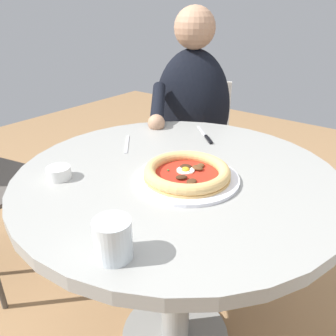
{
  "coord_description": "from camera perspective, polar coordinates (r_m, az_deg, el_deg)",
  "views": [
    {
      "loc": [
        0.52,
        -0.72,
        1.18
      ],
      "look_at": [
        -0.01,
        -0.03,
        0.75
      ],
      "focal_mm": 35.64,
      "sensor_mm": 36.0,
      "label": 1
    }
  ],
  "objects": [
    {
      "name": "dining_table",
      "position": [
        1.07,
        1.52,
        -6.95
      ],
      "size": [
        0.96,
        0.96,
        0.73
      ],
      "color": "#999993",
      "rests_on": "ground"
    },
    {
      "name": "pizza_on_plate",
      "position": [
        0.95,
        3.26,
        -0.98
      ],
      "size": [
        0.3,
        0.3,
        0.04
      ],
      "color": "white",
      "rests_on": "dining_table"
    },
    {
      "name": "water_glass",
      "position": [
        0.67,
        -9.33,
        -12.28
      ],
      "size": [
        0.08,
        0.08,
        0.08
      ],
      "color": "silver",
      "rests_on": "dining_table"
    },
    {
      "name": "steak_knife",
      "position": [
        1.27,
        6.58,
        5.32
      ],
      "size": [
        0.15,
        0.14,
        0.01
      ],
      "color": "silver",
      "rests_on": "dining_table"
    },
    {
      "name": "ramekin_capers",
      "position": [
        1.0,
        -18.19,
        -0.71
      ],
      "size": [
        0.07,
        0.07,
        0.03
      ],
      "color": "white",
      "rests_on": "dining_table"
    },
    {
      "name": "fork_utensil",
      "position": [
        1.21,
        -7.03,
        4.12
      ],
      "size": [
        0.12,
        0.13,
        0.0
      ],
      "color": "#BCBCC1",
      "rests_on": "dining_table"
    },
    {
      "name": "diner_person",
      "position": [
        1.71,
        3.86,
        3.56
      ],
      "size": [
        0.43,
        0.58,
        1.18
      ],
      "color": "#282833",
      "rests_on": "ground"
    },
    {
      "name": "cafe_chair_diner",
      "position": [
        1.86,
        4.19,
        4.42
      ],
      "size": [
        0.6,
        0.6,
        0.81
      ],
      "color": "beige",
      "rests_on": "ground"
    }
  ]
}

